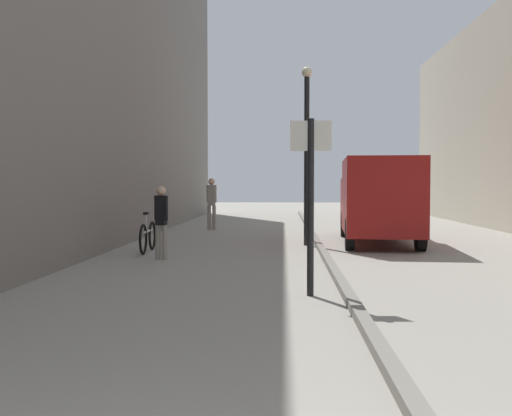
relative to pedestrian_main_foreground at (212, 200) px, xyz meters
name	(u,v)px	position (x,y,z in m)	size (l,w,h in m)	color
ground_plane	(255,256)	(1.92, -7.73, -1.07)	(80.00, 80.00, 0.00)	gray
kerb_strip	(324,253)	(3.50, -7.73, -1.01)	(0.16, 40.00, 0.12)	slate
pedestrian_main_foreground	(212,200)	(0.00, 0.00, 0.00)	(0.37, 0.24, 1.85)	gray
pedestrian_mid_block	(161,217)	(-0.08, -8.52, -0.14)	(0.31, 0.22, 1.60)	gray
delivery_van	(378,198)	(5.21, -4.62, 0.18)	(2.29, 5.67, 2.32)	maroon
street_sign_post	(311,191)	(2.97, -12.62, 0.47)	(0.60, 0.10, 2.60)	black
lamp_post	(307,144)	(3.20, -5.33, 1.65)	(0.28, 0.28, 4.76)	black
bicycle_leaning	(148,237)	(-0.69, -7.15, -0.69)	(0.10, 1.77, 0.98)	black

